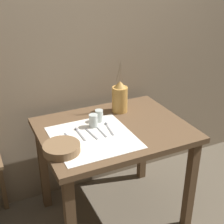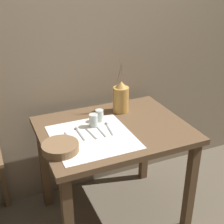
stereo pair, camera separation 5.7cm
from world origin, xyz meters
name	(u,v)px [view 1 (the left image)]	position (x,y,z in m)	size (l,w,h in m)	color
ground_plane	(113,214)	(0.00, 0.00, 0.00)	(12.00, 12.00, 0.00)	brown
stone_wall_back	(85,50)	(0.00, 0.50, 1.20)	(7.00, 0.06, 2.40)	gray
wooden_table	(114,142)	(0.00, 0.00, 0.66)	(1.01, 0.79, 0.78)	brown
linen_cloth	(93,137)	(-0.18, -0.07, 0.78)	(0.51, 0.52, 0.00)	white
pitcher_with_flowers	(120,98)	(0.15, 0.22, 0.89)	(0.12, 0.12, 0.41)	#B7843D
wooden_bowl	(62,148)	(-0.41, -0.15, 0.81)	(0.22, 0.22, 0.05)	brown
glass_tumbler_near	(93,121)	(-0.12, 0.07, 0.83)	(0.06, 0.06, 0.09)	#B7C1BC
glass_tumbler_far	(99,116)	(-0.05, 0.13, 0.83)	(0.06, 0.06, 0.09)	#B7C1BC
knife_center	(70,139)	(-0.32, -0.02, 0.78)	(0.03, 0.16, 0.00)	gray
spoon_inner	(78,131)	(-0.24, 0.04, 0.79)	(0.02, 0.18, 0.02)	gray
fork_outer	(91,134)	(-0.17, -0.02, 0.78)	(0.03, 0.16, 0.00)	gray
fork_inner	(101,131)	(-0.10, -0.02, 0.78)	(0.01, 0.16, 0.00)	gray
spoon_outer	(107,126)	(-0.03, 0.03, 0.79)	(0.04, 0.18, 0.02)	gray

